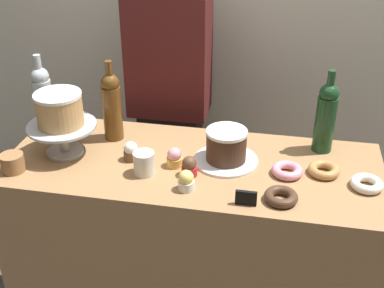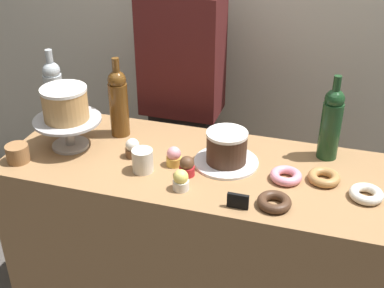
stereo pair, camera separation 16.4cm
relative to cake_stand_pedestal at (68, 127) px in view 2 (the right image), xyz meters
name	(u,v)px [view 2 (the right image)]	position (x,y,z in m)	size (l,w,h in m)	color
back_wall	(244,1)	(0.49, 0.87, 0.31)	(6.00, 0.05, 2.60)	beige
display_counter	(192,256)	(0.49, 0.02, -0.54)	(1.39, 0.56, 0.90)	#997047
cake_stand_pedestal	(68,127)	(0.00, 0.00, 0.00)	(0.26, 0.26, 0.12)	#B2B2B7
white_layer_cake	(65,103)	(0.00, 0.00, 0.10)	(0.17, 0.17, 0.13)	tan
silver_serving_platter	(226,162)	(0.61, 0.05, -0.08)	(0.24, 0.24, 0.01)	white
chocolate_round_cake	(227,147)	(0.61, 0.05, -0.01)	(0.15, 0.15, 0.12)	#3D2619
wine_bottle_green	(331,122)	(0.96, 0.21, 0.06)	(0.08, 0.08, 0.33)	#193D1E
wine_bottle_amber	(118,102)	(0.15, 0.15, 0.06)	(0.08, 0.08, 0.33)	#5B3814
wine_bottle_clear	(54,92)	(-0.15, 0.16, 0.06)	(0.08, 0.08, 0.33)	#B2BCC1
cupcake_strawberry	(174,157)	(0.43, -0.01, -0.05)	(0.06, 0.06, 0.07)	gold
cupcake_chocolate	(187,166)	(0.50, -0.06, -0.05)	(0.06, 0.06, 0.07)	red
cupcake_vanilla	(133,148)	(0.26, 0.00, -0.05)	(0.06, 0.06, 0.07)	brown
cupcake_lemon	(181,180)	(0.50, -0.15, -0.05)	(0.06, 0.06, 0.07)	white
donut_sugar	(366,194)	(1.11, -0.03, -0.07)	(0.11, 0.11, 0.03)	silver
donut_pink	(286,176)	(0.84, 0.01, -0.07)	(0.11, 0.11, 0.03)	pink
donut_chocolate	(274,202)	(0.82, -0.16, -0.07)	(0.11, 0.11, 0.03)	#472D1E
donut_maple	(324,177)	(0.96, 0.04, -0.07)	(0.11, 0.11, 0.03)	#B27F47
cookie_stack	(18,153)	(-0.13, -0.16, -0.05)	(0.08, 0.08, 0.07)	olive
price_sign_chalkboard	(238,201)	(0.71, -0.20, -0.06)	(0.07, 0.01, 0.05)	black
coffee_cup_ceramic	(143,161)	(0.34, -0.08, -0.04)	(0.08, 0.08, 0.08)	silver
barista_figure	(182,112)	(0.28, 0.55, -0.15)	(0.36, 0.22, 1.60)	black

